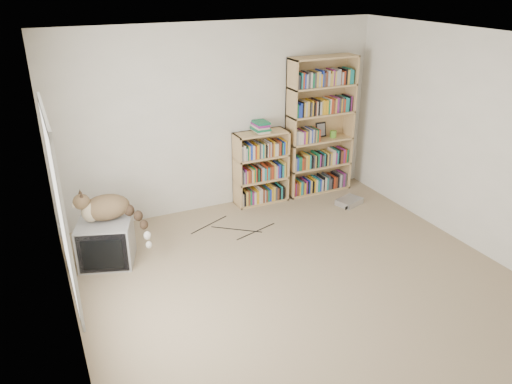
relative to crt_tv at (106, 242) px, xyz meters
name	(u,v)px	position (x,y,z in m)	size (l,w,h in m)	color
floor	(315,297)	(1.79, -1.61, -0.25)	(4.50, 5.00, 0.01)	#9D846A
wall_back	(222,119)	(1.79, 0.89, 1.00)	(4.50, 0.02, 2.50)	silver
wall_left	(64,235)	(-0.46, -1.61, 1.00)	(0.02, 5.00, 2.50)	silver
wall_right	(496,151)	(4.04, -1.61, 1.00)	(0.02, 5.00, 2.50)	silver
ceiling	(329,45)	(1.79, -1.61, 2.25)	(4.50, 5.00, 0.02)	white
window	(60,206)	(-0.45, -1.41, 1.15)	(0.02, 1.22, 1.52)	white
crt_tv	(106,242)	(0.00, 0.00, 0.00)	(0.71, 0.68, 0.50)	#949497
cat	(112,211)	(0.11, 0.02, 0.36)	(0.76, 0.56, 0.62)	#3B2718
bookcase_tall	(319,130)	(3.24, 0.75, 0.69)	(1.00, 0.30, 2.00)	tan
bookcase_short	(260,170)	(2.29, 0.75, 0.23)	(0.76, 0.30, 1.04)	tan
book_stack	(260,127)	(2.29, 0.75, 0.87)	(0.21, 0.27, 0.15)	#A43115
green_mug	(333,134)	(3.46, 0.73, 0.62)	(0.09, 0.09, 0.10)	#5B9E2D
framed_print	(321,130)	(3.32, 0.83, 0.67)	(0.16, 0.01, 0.22)	black
dvd_player	(349,202)	(3.40, 0.11, -0.21)	(0.35, 0.25, 0.08)	#BABAC0
wall_outlet	(60,231)	(-0.45, 0.34, 0.07)	(0.01, 0.08, 0.13)	silver
floor_cables	(222,229)	(1.47, 0.16, -0.25)	(1.20, 0.70, 0.01)	black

